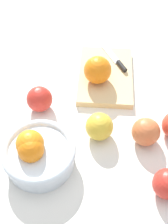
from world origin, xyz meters
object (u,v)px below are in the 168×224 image
at_px(apple_mid_left, 99,126).
at_px(knife, 116,60).
at_px(apple_front_left_3, 146,132).
at_px(apple_back_center, 40,99).
at_px(bowl, 38,153).
at_px(cutting_board, 105,76).
at_px(apple_front_left, 168,184).
at_px(orange_on_board, 98,70).

bearing_deg(apple_mid_left, knife, -3.71).
bearing_deg(apple_front_left_3, apple_back_center, 78.07).
xyz_separation_m(apple_front_left_3, apple_mid_left, (-0.00, 0.12, 0.00)).
distance_m(bowl, knife, 0.40).
bearing_deg(cutting_board, apple_front_left_3, -148.71).
distance_m(knife, apple_mid_left, 0.27).
bearing_deg(apple_front_left, knife, 21.12).
bearing_deg(apple_back_center, bowl, -166.47).
height_order(apple_back_center, apple_mid_left, same).
relative_size(orange_on_board, apple_front_left, 1.14).
xyz_separation_m(knife, apple_front_left_3, (-0.27, -0.10, 0.01)).
relative_size(bowl, apple_mid_left, 2.45).
bearing_deg(orange_on_board, apple_front_left_3, -139.98).
bearing_deg(apple_front_left, apple_back_center, 60.65).
height_order(cutting_board, knife, knife).
relative_size(apple_back_center, apple_mid_left, 0.99).
height_order(knife, apple_front_left_3, apple_front_left_3).
relative_size(cutting_board, apple_mid_left, 3.32).
height_order(knife, apple_mid_left, apple_mid_left).
xyz_separation_m(orange_on_board, apple_front_left_3, (-0.18, -0.15, -0.02)).
height_order(cutting_board, orange_on_board, orange_on_board).
xyz_separation_m(knife, apple_mid_left, (-0.27, 0.02, 0.01)).
bearing_deg(orange_on_board, apple_back_center, 128.37).
height_order(orange_on_board, apple_back_center, orange_on_board).
distance_m(orange_on_board, apple_back_center, 0.19).
height_order(bowl, cutting_board, bowl).
bearing_deg(cutting_board, apple_front_left, -152.08).
relative_size(apple_front_left, apple_mid_left, 0.97).
height_order(cutting_board, apple_front_left, apple_front_left).
relative_size(apple_front_left_3, apple_mid_left, 1.00).
xyz_separation_m(orange_on_board, knife, (0.09, -0.05, -0.04)).
height_order(apple_front_left, apple_back_center, apple_back_center).
relative_size(bowl, orange_on_board, 2.22).
height_order(bowl, knife, bowl).
bearing_deg(orange_on_board, cutting_board, -34.54).
height_order(orange_on_board, apple_front_left_3, orange_on_board).
relative_size(bowl, knife, 1.29).
bearing_deg(knife, apple_back_center, 136.88).
xyz_separation_m(knife, apple_back_center, (-0.20, 0.19, 0.01)).
distance_m(bowl, apple_mid_left, 0.17).
bearing_deg(apple_back_center, apple_front_left_3, -101.93).
relative_size(apple_front_left, apple_back_center, 0.98).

